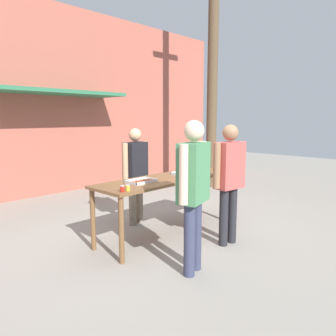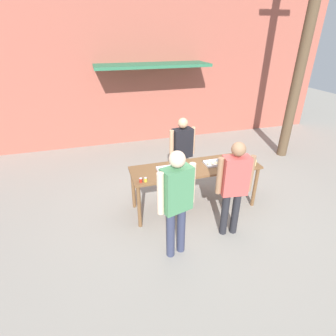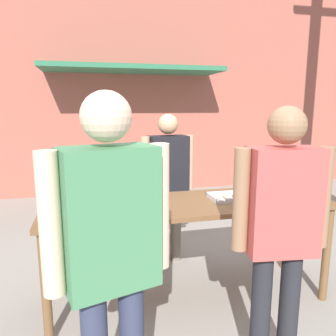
{
  "view_description": "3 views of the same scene",
  "coord_description": "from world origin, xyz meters",
  "px_view_note": "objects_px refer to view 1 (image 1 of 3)",
  "views": [
    {
      "loc": [
        -3.65,
        -3.47,
        1.85
      ],
      "look_at": [
        0.0,
        0.0,
        1.07
      ],
      "focal_mm": 35.0,
      "sensor_mm": 36.0,
      "label": 1
    },
    {
      "loc": [
        -1.77,
        -4.15,
        3.23
      ],
      "look_at": [
        -0.55,
        0.01,
        0.97
      ],
      "focal_mm": 28.0,
      "sensor_mm": 36.0,
      "label": 2
    },
    {
      "loc": [
        -0.83,
        -2.64,
        1.75
      ],
      "look_at": [
        -0.01,
        0.76,
        1.08
      ],
      "focal_mm": 35.0,
      "sensor_mm": 36.0,
      "label": 3
    }
  ],
  "objects_px": {
    "food_tray_buns": "(184,173)",
    "utility_pole": "(213,66)",
    "beer_cup": "(223,168)",
    "person_server_behind_table": "(136,168)",
    "food_tray_sausages": "(141,182)",
    "person_customer_holding_hotdog": "(193,184)",
    "condiment_jar_ketchup": "(128,188)",
    "person_customer_with_cup": "(229,174)",
    "condiment_jar_mustard": "(122,189)"
  },
  "relations": [
    {
      "from": "food_tray_buns",
      "to": "person_customer_with_cup",
      "type": "height_order",
      "value": "person_customer_with_cup"
    },
    {
      "from": "condiment_jar_ketchup",
      "to": "person_server_behind_table",
      "type": "xyz_separation_m",
      "value": [
        1.03,
        1.04,
        0.03
      ]
    },
    {
      "from": "beer_cup",
      "to": "person_server_behind_table",
      "type": "distance_m",
      "value": 1.52
    },
    {
      "from": "utility_pole",
      "to": "beer_cup",
      "type": "bearing_deg",
      "value": -140.01
    },
    {
      "from": "person_customer_holding_hotdog",
      "to": "person_customer_with_cup",
      "type": "relative_size",
      "value": 1.04
    },
    {
      "from": "food_tray_buns",
      "to": "utility_pole",
      "type": "relative_size",
      "value": 0.06
    },
    {
      "from": "condiment_jar_ketchup",
      "to": "beer_cup",
      "type": "bearing_deg",
      "value": 0.52
    },
    {
      "from": "person_server_behind_table",
      "to": "utility_pole",
      "type": "height_order",
      "value": "utility_pole"
    },
    {
      "from": "person_server_behind_table",
      "to": "person_customer_holding_hotdog",
      "type": "xyz_separation_m",
      "value": [
        -0.74,
        -1.88,
        0.09
      ]
    },
    {
      "from": "food_tray_buns",
      "to": "utility_pole",
      "type": "bearing_deg",
      "value": 28.98
    },
    {
      "from": "food_tray_buns",
      "to": "person_customer_holding_hotdog",
      "type": "distance_m",
      "value": 1.63
    },
    {
      "from": "food_tray_sausages",
      "to": "food_tray_buns",
      "type": "distance_m",
      "value": 0.96
    },
    {
      "from": "food_tray_sausages",
      "to": "utility_pole",
      "type": "relative_size",
      "value": 0.07
    },
    {
      "from": "food_tray_buns",
      "to": "condiment_jar_mustard",
      "type": "relative_size",
      "value": 4.76
    },
    {
      "from": "beer_cup",
      "to": "person_server_behind_table",
      "type": "xyz_separation_m",
      "value": [
        -1.12,
        1.02,
        0.02
      ]
    },
    {
      "from": "condiment_jar_mustard",
      "to": "person_customer_with_cup",
      "type": "height_order",
      "value": "person_customer_with_cup"
    },
    {
      "from": "food_tray_sausages",
      "to": "person_server_behind_table",
      "type": "bearing_deg",
      "value": 54.18
    },
    {
      "from": "food_tray_sausages",
      "to": "person_customer_holding_hotdog",
      "type": "distance_m",
      "value": 1.16
    },
    {
      "from": "condiment_jar_ketchup",
      "to": "utility_pole",
      "type": "bearing_deg",
      "value": 23.75
    },
    {
      "from": "beer_cup",
      "to": "condiment_jar_mustard",
      "type": "bearing_deg",
      "value": -179.72
    },
    {
      "from": "condiment_jar_ketchup",
      "to": "utility_pole",
      "type": "height_order",
      "value": "utility_pole"
    },
    {
      "from": "food_tray_sausages",
      "to": "beer_cup",
      "type": "height_order",
      "value": "beer_cup"
    },
    {
      "from": "person_customer_holding_hotdog",
      "to": "food_tray_buns",
      "type": "bearing_deg",
      "value": -151.4
    },
    {
      "from": "condiment_jar_ketchup",
      "to": "person_server_behind_table",
      "type": "bearing_deg",
      "value": 45.31
    },
    {
      "from": "condiment_jar_mustard",
      "to": "condiment_jar_ketchup",
      "type": "relative_size",
      "value": 1.0
    },
    {
      "from": "person_customer_with_cup",
      "to": "utility_pole",
      "type": "bearing_deg",
      "value": -132.81
    },
    {
      "from": "person_customer_holding_hotdog",
      "to": "beer_cup",
      "type": "bearing_deg",
      "value": -170.99
    },
    {
      "from": "person_server_behind_table",
      "to": "utility_pole",
      "type": "bearing_deg",
      "value": 6.7
    },
    {
      "from": "food_tray_buns",
      "to": "beer_cup",
      "type": "height_order",
      "value": "beer_cup"
    },
    {
      "from": "food_tray_buns",
      "to": "condiment_jar_mustard",
      "type": "height_order",
      "value": "condiment_jar_mustard"
    },
    {
      "from": "food_tray_sausages",
      "to": "person_customer_holding_hotdog",
      "type": "bearing_deg",
      "value": -100.09
    },
    {
      "from": "condiment_jar_ketchup",
      "to": "person_server_behind_table",
      "type": "distance_m",
      "value": 1.47
    },
    {
      "from": "condiment_jar_mustard",
      "to": "condiment_jar_ketchup",
      "type": "bearing_deg",
      "value": -6.04
    },
    {
      "from": "person_customer_with_cup",
      "to": "utility_pole",
      "type": "height_order",
      "value": "utility_pole"
    },
    {
      "from": "food_tray_buns",
      "to": "person_customer_with_cup",
      "type": "relative_size",
      "value": 0.22
    },
    {
      "from": "food_tray_sausages",
      "to": "food_tray_buns",
      "type": "bearing_deg",
      "value": -0.09
    },
    {
      "from": "condiment_jar_mustard",
      "to": "condiment_jar_ketchup",
      "type": "xyz_separation_m",
      "value": [
        0.08,
        -0.01,
        0.0
      ]
    },
    {
      "from": "food_tray_sausages",
      "to": "condiment_jar_ketchup",
      "type": "distance_m",
      "value": 0.57
    },
    {
      "from": "food_tray_buns",
      "to": "condiment_jar_ketchup",
      "type": "xyz_separation_m",
      "value": [
        -1.45,
        -0.29,
        0.02
      ]
    },
    {
      "from": "condiment_jar_ketchup",
      "to": "person_customer_with_cup",
      "type": "distance_m",
      "value": 1.49
    },
    {
      "from": "condiment_jar_ketchup",
      "to": "person_customer_holding_hotdog",
      "type": "relative_size",
      "value": 0.04
    },
    {
      "from": "utility_pole",
      "to": "food_tray_buns",
      "type": "bearing_deg",
      "value": -151.02
    },
    {
      "from": "condiment_jar_ketchup",
      "to": "beer_cup",
      "type": "relative_size",
      "value": 0.69
    },
    {
      "from": "beer_cup",
      "to": "person_server_behind_table",
      "type": "height_order",
      "value": "person_server_behind_table"
    },
    {
      "from": "person_customer_with_cup",
      "to": "food_tray_sausages",
      "type": "bearing_deg",
      "value": -40.2
    },
    {
      "from": "person_customer_holding_hotdog",
      "to": "condiment_jar_mustard",
      "type": "bearing_deg",
      "value": -82.25
    },
    {
      "from": "condiment_jar_mustard",
      "to": "condiment_jar_ketchup",
      "type": "height_order",
      "value": "same"
    },
    {
      "from": "person_server_behind_table",
      "to": "utility_pole",
      "type": "xyz_separation_m",
      "value": [
        3.45,
        0.93,
        2.17
      ]
    },
    {
      "from": "food_tray_buns",
      "to": "beer_cup",
      "type": "distance_m",
      "value": 0.76
    },
    {
      "from": "condiment_jar_mustard",
      "to": "beer_cup",
      "type": "relative_size",
      "value": 0.69
    }
  ]
}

